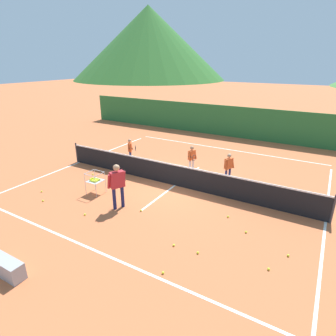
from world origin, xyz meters
TOP-DOWN VIEW (x-y plane):
  - ground_plane at (0.00, 0.00)m, footprint 120.00×120.00m
  - line_baseline_near at (0.00, -5.04)m, footprint 11.62×0.08m
  - line_baseline_far at (0.00, 6.20)m, footprint 11.62×0.08m
  - line_sideline_west at (-5.81, 0.00)m, footprint 0.08×11.24m
  - line_sideline_east at (5.81, 0.00)m, footprint 0.08×11.24m
  - line_service_center at (0.00, 0.00)m, footprint 0.08×5.02m
  - tennis_net at (0.00, 0.00)m, footprint 11.95×0.08m
  - instructor at (-0.83, -2.75)m, footprint 0.52×0.84m
  - student_0 at (-3.48, 1.44)m, footprint 0.63×0.51m
  - student_1 at (-0.07, 1.79)m, footprint 0.42×0.68m
  - student_2 at (1.84, 1.50)m, footprint 0.37×0.54m
  - ball_cart at (-2.42, -2.29)m, footprint 0.58×0.58m
  - tennis_ball_0 at (-3.91, -0.95)m, footprint 0.07×0.07m
  - tennis_ball_1 at (-3.67, -3.86)m, footprint 0.07×0.07m
  - tennis_ball_2 at (-1.51, -3.79)m, footprint 0.07×0.07m
  - tennis_ball_3 at (2.03, -3.73)m, footprint 0.07×0.07m
  - tennis_ball_4 at (5.00, -2.53)m, footprint 0.07×0.07m
  - tennis_ball_5 at (2.78, -3.68)m, footprint 0.07×0.07m
  - tennis_ball_6 at (-4.42, -3.36)m, footprint 0.07×0.07m
  - tennis_ball_7 at (0.03, -2.56)m, footprint 0.07×0.07m
  - tennis_ball_8 at (2.35, -4.86)m, footprint 0.07×0.07m
  - tennis_ball_9 at (4.64, -3.36)m, footprint 0.07×0.07m
  - tennis_ball_10 at (3.67, -1.99)m, footprint 0.07×0.07m
  - tennis_ball_11 at (2.88, -1.39)m, footprint 0.07×0.07m
  - windscreen_fence at (0.00, 9.23)m, footprint 25.56×0.08m
  - courtside_bench at (-1.25, -6.87)m, footprint 1.50×0.36m
  - hill_0 at (-39.63, 57.18)m, footprint 40.38×40.38m

SIDE VIEW (x-z plane):
  - ground_plane at x=0.00m, z-range 0.00..0.00m
  - line_baseline_near at x=0.00m, z-range 0.00..0.01m
  - line_baseline_far at x=0.00m, z-range 0.00..0.01m
  - line_sideline_west at x=-5.81m, z-range 0.00..0.01m
  - line_sideline_east at x=5.81m, z-range 0.00..0.01m
  - line_service_center at x=0.00m, z-range 0.00..0.01m
  - tennis_ball_0 at x=-3.91m, z-range 0.00..0.07m
  - tennis_ball_1 at x=-3.67m, z-range 0.00..0.07m
  - tennis_ball_2 at x=-1.51m, z-range 0.00..0.07m
  - tennis_ball_3 at x=2.03m, z-range 0.00..0.07m
  - tennis_ball_4 at x=5.00m, z-range 0.00..0.07m
  - tennis_ball_5 at x=2.78m, z-range 0.00..0.07m
  - tennis_ball_6 at x=-4.42m, z-range 0.00..0.07m
  - tennis_ball_7 at x=0.03m, z-range 0.00..0.07m
  - tennis_ball_8 at x=2.35m, z-range 0.00..0.07m
  - tennis_ball_9 at x=4.64m, z-range 0.00..0.07m
  - tennis_ball_10 at x=3.67m, z-range 0.00..0.07m
  - tennis_ball_11 at x=2.88m, z-range 0.00..0.07m
  - courtside_bench at x=-1.25m, z-range 0.00..0.46m
  - tennis_net at x=0.00m, z-range -0.03..1.02m
  - ball_cart at x=-2.42m, z-range 0.13..1.03m
  - student_0 at x=-3.48m, z-range 0.13..1.39m
  - student_1 at x=-0.07m, z-range 0.13..1.43m
  - student_2 at x=1.84m, z-range 0.13..1.46m
  - instructor at x=-0.83m, z-range 0.17..1.87m
  - windscreen_fence at x=0.00m, z-range 0.00..2.14m
  - hill_0 at x=-39.63m, z-range 0.00..18.10m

